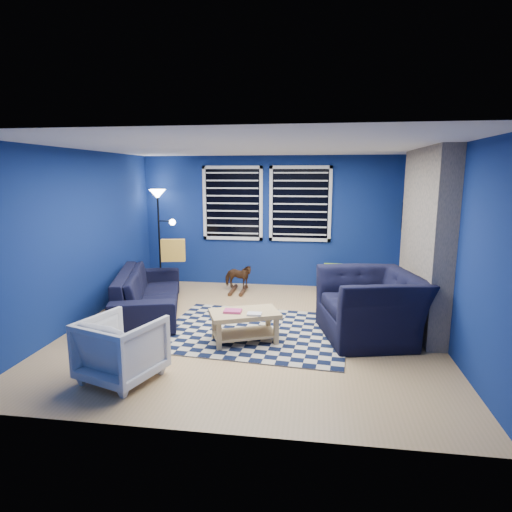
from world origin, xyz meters
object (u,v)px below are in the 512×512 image
at_px(armchair_big, 370,306).
at_px(rocking_horse, 238,276).
at_px(tv, 409,218).
at_px(floor_lamp, 159,207).
at_px(sofa, 149,292).
at_px(coffee_table, 244,320).
at_px(armchair_bent, 122,348).
at_px(cabinet, 333,281).

xyz_separation_m(armchair_big, rocking_horse, (-2.15, 1.95, -0.14)).
relative_size(tv, floor_lamp, 0.54).
distance_m(sofa, coffee_table, 1.98).
bearing_deg(armchair_bent, cabinet, -103.50).
xyz_separation_m(armchair_bent, floor_lamp, (-1.00, 3.86, 1.19)).
bearing_deg(cabinet, armchair_bent, -112.59).
bearing_deg(armchair_bent, coffee_table, -114.42).
distance_m(coffee_table, floor_lamp, 3.63).
height_order(coffee_table, floor_lamp, floor_lamp).
bearing_deg(sofa, rocking_horse, -58.05).
xyz_separation_m(tv, armchair_bent, (-3.57, -3.68, -1.06)).
bearing_deg(sofa, tv, -87.41).
xyz_separation_m(rocking_horse, cabinet, (1.74, 0.12, -0.06)).
distance_m(armchair_big, coffee_table, 1.68).
height_order(sofa, floor_lamp, floor_lamp).
xyz_separation_m(armchair_bent, coffee_table, (1.11, 1.18, -0.04)).
bearing_deg(tv, floor_lamp, 177.74).
height_order(armchair_bent, rocking_horse, armchair_bent).
relative_size(tv, sofa, 0.44).
relative_size(armchair_big, rocking_horse, 2.49).
relative_size(rocking_horse, cabinet, 0.90).
xyz_separation_m(sofa, rocking_horse, (1.18, 1.35, -0.04)).
bearing_deg(rocking_horse, floor_lamp, 86.11).
distance_m(sofa, floor_lamp, 2.09).
height_order(armchair_big, floor_lamp, floor_lamp).
relative_size(sofa, rocking_horse, 4.26).
distance_m(coffee_table, cabinet, 2.77).
relative_size(tv, armchair_bent, 1.33).
distance_m(armchair_bent, rocking_horse, 3.59).
bearing_deg(tv, coffee_table, -134.60).
distance_m(armchair_big, cabinet, 2.12).
xyz_separation_m(armchair_bent, cabinet, (2.32, 3.66, -0.10)).
bearing_deg(floor_lamp, rocking_horse, -11.20).
relative_size(armchair_big, cabinet, 2.23).
distance_m(armchair_big, floor_lamp, 4.50).
distance_m(cabinet, floor_lamp, 3.57).
relative_size(armchair_big, floor_lamp, 0.72).
distance_m(armchair_bent, cabinet, 4.34).
xyz_separation_m(sofa, armchair_bent, (0.59, -2.19, 0.01)).
distance_m(tv, coffee_table, 3.68).
height_order(armchair_big, cabinet, armchair_big).
height_order(rocking_horse, floor_lamp, floor_lamp).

